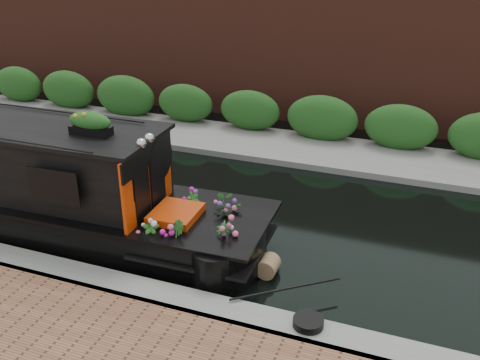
% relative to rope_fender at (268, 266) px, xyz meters
% --- Properties ---
extents(ground, '(80.00, 80.00, 0.00)m').
position_rel_rope_fender_xyz_m(ground, '(-2.79, 1.83, -0.18)').
color(ground, black).
rests_on(ground, ground).
extents(near_bank_coping, '(40.00, 0.60, 0.50)m').
position_rel_rope_fender_xyz_m(near_bank_coping, '(-2.79, -1.47, -0.18)').
color(near_bank_coping, gray).
rests_on(near_bank_coping, ground).
extents(far_bank_path, '(40.00, 2.40, 0.34)m').
position_rel_rope_fender_xyz_m(far_bank_path, '(-2.79, 6.03, -0.18)').
color(far_bank_path, slate).
rests_on(far_bank_path, ground).
extents(far_hedge, '(40.00, 1.10, 2.80)m').
position_rel_rope_fender_xyz_m(far_hedge, '(-2.79, 6.93, -0.18)').
color(far_hedge, '#1E4B19').
rests_on(far_hedge, ground).
extents(far_brick_wall, '(40.00, 1.00, 8.00)m').
position_rel_rope_fender_xyz_m(far_brick_wall, '(-2.79, 9.03, -0.18)').
color(far_brick_wall, '#51251B').
rests_on(far_brick_wall, ground).
extents(rope_fender, '(0.36, 0.40, 0.36)m').
position_rel_rope_fender_xyz_m(rope_fender, '(0.00, 0.00, 0.00)').
color(rope_fender, olive).
rests_on(rope_fender, ground).
extents(coiled_mooring_rope, '(0.47, 0.47, 0.12)m').
position_rel_rope_fender_xyz_m(coiled_mooring_rope, '(1.08, -1.39, 0.13)').
color(coiled_mooring_rope, black).
rests_on(coiled_mooring_rope, near_bank_coping).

